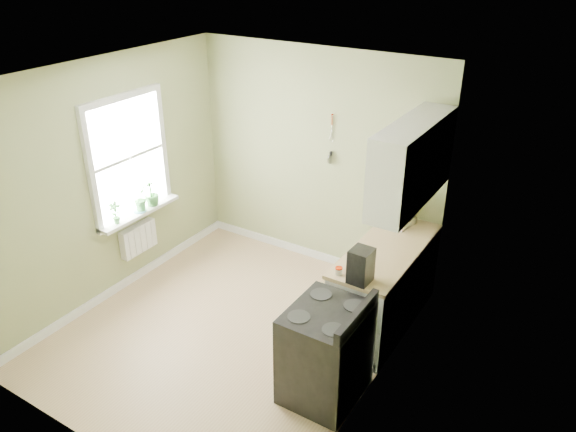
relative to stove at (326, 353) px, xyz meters
The scene contains 21 objects.
floor 1.39m from the stove, 168.17° to the left, with size 3.20×3.60×0.02m, color tan.
ceiling 2.60m from the stove, 168.17° to the left, with size 3.20×3.60×0.02m, color white.
wall_back 2.60m from the stove, 121.59° to the left, with size 3.20×0.02×2.70m, color #99A16E.
wall_left 3.03m from the stove, behind, with size 0.02×3.60×2.70m, color #99A16E.
wall_right 0.99m from the stove, 38.80° to the left, with size 0.02×3.60×2.70m, color #99A16E.
base_cabinets 1.27m from the stove, 88.98° to the left, with size 0.60×1.60×0.87m, color silver.
countertop 1.34m from the stove, 89.43° to the left, with size 0.64×1.60×0.04m, color tan.
upper_cabinets 1.96m from the stove, 83.84° to the left, with size 0.35×1.40×0.80m, color silver.
window 3.11m from the stove, 168.78° to the left, with size 0.06×1.14×1.44m.
window_sill 2.88m from the stove, 168.49° to the left, with size 0.18×1.14×0.04m, color white.
radiator 2.87m from the stove, 169.59° to the left, with size 0.12×0.50×0.35m, color white.
wall_utensils 2.56m from the stove, 117.75° to the left, with size 0.02×0.14×0.58m.
stove is the anchor object (origin of this frame).
stand_mixer 1.95m from the stove, 91.73° to the left, with size 0.25×0.35×0.39m.
kettle 2.03m from the stove, 95.63° to the left, with size 0.17×0.10×0.18m.
coffee_maker 0.83m from the stove, 86.66° to the left, with size 0.20×0.22×0.33m.
red_tray 2.08m from the stove, 93.96° to the left, with size 0.32×0.32×0.02m, color #B11B01.
jar 0.77m from the stove, 108.03° to the left, with size 0.07×0.07×0.08m.
plant_a 2.84m from the stove, behind, with size 0.14×0.10×0.26m, color #3C7B39.
plant_b 2.90m from the stove, 167.78° to the left, with size 0.17×0.14×0.32m, color #3C7B39.
plant_c 2.94m from the stove, 164.40° to the left, with size 0.17×0.17×0.31m, color #3C7B39.
Camera 1 is at (3.06, -3.76, 3.78)m, focal length 35.00 mm.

